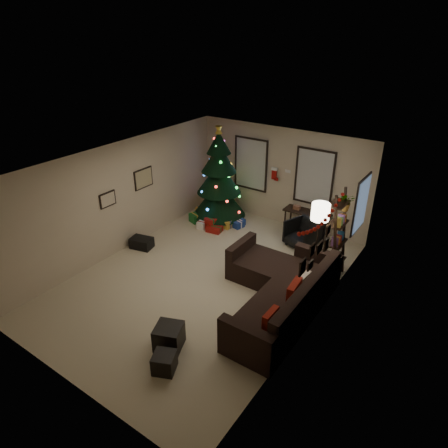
{
  "coord_description": "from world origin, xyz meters",
  "views": [
    {
      "loc": [
        4.52,
        -5.82,
        5.1
      ],
      "look_at": [
        0.1,
        0.6,
        1.15
      ],
      "focal_mm": 31.9,
      "sensor_mm": 36.0,
      "label": 1
    }
  ],
  "objects_px": {
    "desk": "(307,214)",
    "desk_chair": "(303,234)",
    "christmas_tree": "(219,181)",
    "sofa": "(280,292)",
    "bookshelf": "(338,237)"
  },
  "relations": [
    {
      "from": "desk",
      "to": "desk_chair",
      "type": "height_order",
      "value": "desk_chair"
    },
    {
      "from": "christmas_tree",
      "to": "desk_chair",
      "type": "bearing_deg",
      "value": -2.44
    },
    {
      "from": "sofa",
      "to": "bookshelf",
      "type": "xyz_separation_m",
      "value": [
        0.5,
        1.62,
        0.67
      ]
    },
    {
      "from": "christmas_tree",
      "to": "sofa",
      "type": "bearing_deg",
      "value": -37.86
    },
    {
      "from": "sofa",
      "to": "desk",
      "type": "distance_m",
      "value": 3.22
    },
    {
      "from": "desk_chair",
      "to": "sofa",
      "type": "bearing_deg",
      "value": -56.0
    },
    {
      "from": "desk_chair",
      "to": "desk",
      "type": "bearing_deg",
      "value": 127.74
    },
    {
      "from": "desk",
      "to": "desk_chair",
      "type": "distance_m",
      "value": 0.72
    },
    {
      "from": "christmas_tree",
      "to": "desk_chair",
      "type": "distance_m",
      "value": 2.8
    },
    {
      "from": "sofa",
      "to": "bookshelf",
      "type": "height_order",
      "value": "bookshelf"
    },
    {
      "from": "christmas_tree",
      "to": "desk",
      "type": "distance_m",
      "value": 2.58
    },
    {
      "from": "desk",
      "to": "bookshelf",
      "type": "distance_m",
      "value": 2.04
    },
    {
      "from": "desk",
      "to": "sofa",
      "type": "bearing_deg",
      "value": -74.89
    },
    {
      "from": "christmas_tree",
      "to": "bookshelf",
      "type": "xyz_separation_m",
      "value": [
        3.8,
        -0.94,
        -0.17
      ]
    },
    {
      "from": "christmas_tree",
      "to": "bookshelf",
      "type": "relative_size",
      "value": 1.37
    }
  ]
}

